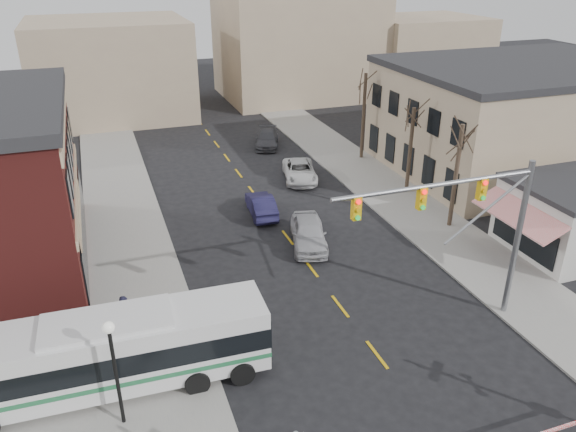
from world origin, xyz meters
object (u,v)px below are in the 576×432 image
(car_a, at_px, (309,233))
(pedestrian_near, at_px, (186,341))
(pedestrian_far, at_px, (126,313))
(street_lamp, at_px, (113,353))
(car_d, at_px, (267,139))
(transit_bus, at_px, (112,352))
(traffic_signal_mast, at_px, (474,216))
(car_c, at_px, (300,171))
(car_b, at_px, (261,205))

(car_a, relative_size, pedestrian_near, 2.98)
(pedestrian_near, distance_m, pedestrian_far, 3.69)
(street_lamp, relative_size, car_d, 0.95)
(transit_bus, bearing_deg, pedestrian_near, 14.79)
(transit_bus, distance_m, pedestrian_far, 3.86)
(traffic_signal_mast, xyz_separation_m, pedestrian_near, (-12.82, 1.69, -4.77))
(street_lamp, relative_size, car_c, 0.89)
(transit_bus, xyz_separation_m, car_c, (15.27, 19.32, -1.11))
(street_lamp, distance_m, pedestrian_far, 6.32)
(car_d, bearing_deg, traffic_signal_mast, -69.17)
(traffic_signal_mast, relative_size, pedestrian_near, 5.80)
(car_a, bearing_deg, car_c, 87.72)
(pedestrian_near, bearing_deg, car_a, -70.58)
(traffic_signal_mast, relative_size, pedestrian_far, 5.28)
(pedestrian_far, bearing_deg, car_d, 1.65)
(pedestrian_near, bearing_deg, car_b, -52.26)
(transit_bus, xyz_separation_m, pedestrian_near, (3.04, 0.80, -0.86))
(car_a, bearing_deg, car_b, 120.74)
(traffic_signal_mast, height_order, car_c, traffic_signal_mast)
(traffic_signal_mast, height_order, car_d, traffic_signal_mast)
(car_c, distance_m, pedestrian_near, 22.19)
(pedestrian_far, bearing_deg, transit_bus, -159.14)
(car_c, height_order, car_d, car_c)
(car_d, bearing_deg, car_c, -70.82)
(transit_bus, bearing_deg, street_lamp, -87.50)
(traffic_signal_mast, distance_m, pedestrian_near, 13.78)
(pedestrian_far, bearing_deg, car_a, -32.51)
(transit_bus, xyz_separation_m, pedestrian_far, (0.76, 3.70, -0.78))
(car_b, relative_size, pedestrian_far, 2.39)
(transit_bus, relative_size, car_d, 2.61)
(pedestrian_near, bearing_deg, traffic_signal_mast, -120.42)
(traffic_signal_mast, bearing_deg, car_a, 111.80)
(car_b, distance_m, pedestrian_near, 15.28)
(transit_bus, relative_size, traffic_signal_mast, 1.29)
(traffic_signal_mast, distance_m, car_b, 16.69)
(car_b, distance_m, pedestrian_far, 14.28)
(pedestrian_near, bearing_deg, car_d, -47.17)
(traffic_signal_mast, bearing_deg, transit_bus, 176.81)
(street_lamp, distance_m, car_c, 26.41)
(street_lamp, xyz_separation_m, car_b, (10.43, 16.25, -2.64))
(pedestrian_near, bearing_deg, car_c, -56.37)
(car_b, distance_m, car_c, 7.04)
(car_b, relative_size, car_c, 0.86)
(transit_bus, height_order, pedestrian_far, transit_bus)
(car_a, xyz_separation_m, car_d, (3.43, 19.27, -0.15))
(transit_bus, xyz_separation_m, street_lamp, (0.09, -2.14, 1.55))
(car_b, relative_size, pedestrian_near, 2.63)
(car_b, bearing_deg, traffic_signal_mast, 115.07)
(street_lamp, distance_m, car_a, 16.40)
(transit_bus, bearing_deg, car_c, 51.68)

